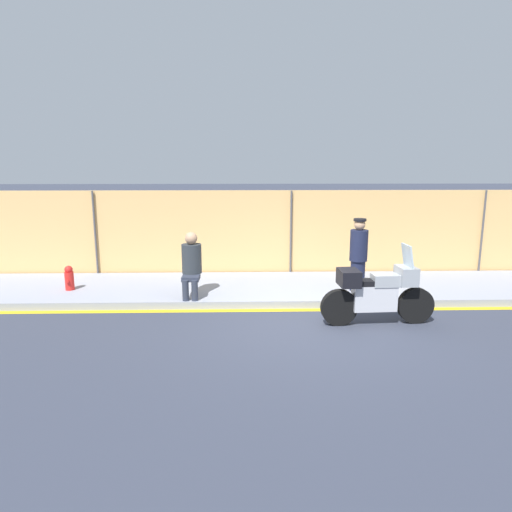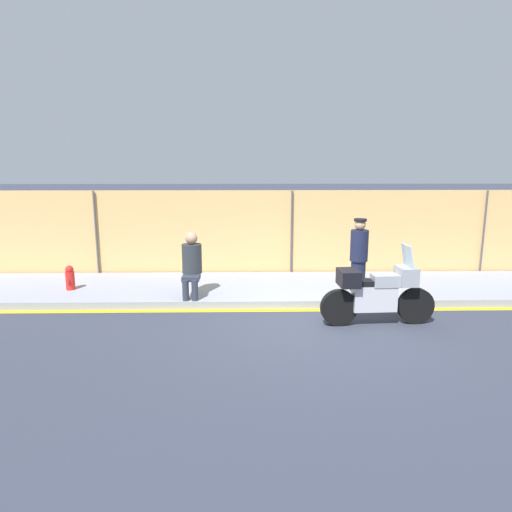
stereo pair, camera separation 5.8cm
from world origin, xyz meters
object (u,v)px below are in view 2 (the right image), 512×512
at_px(officer_standing, 359,255).
at_px(fire_hydrant, 70,278).
at_px(person_seated_on_curb, 192,261).
at_px(motorcycle, 377,293).

bearing_deg(officer_standing, fire_hydrant, 177.97).
height_order(officer_standing, person_seated_on_curb, officer_standing).
height_order(motorcycle, fire_hydrant, motorcycle).
height_order(person_seated_on_curb, fire_hydrant, person_seated_on_curb).
xyz_separation_m(person_seated_on_curb, fire_hydrant, (-2.84, 0.53, -0.49)).
distance_m(officer_standing, fire_hydrant, 6.55).
distance_m(officer_standing, person_seated_on_curb, 3.70).
height_order(motorcycle, officer_standing, officer_standing).
height_order(officer_standing, fire_hydrant, officer_standing).
distance_m(motorcycle, fire_hydrant, 6.75).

